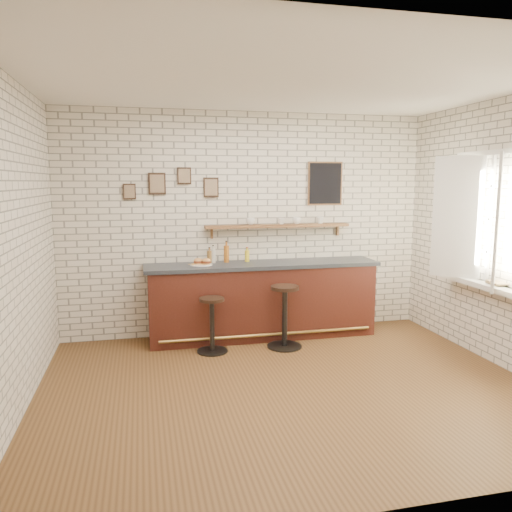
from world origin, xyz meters
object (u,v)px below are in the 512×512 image
(book_lower, at_px, (490,284))
(shelf_cup_d, at_px, (320,220))
(bar_stool_left, at_px, (212,323))
(book_upper, at_px, (491,283))
(condiment_bottle_yellow, at_px, (247,256))
(bar_stool_right, at_px, (285,315))
(shelf_cup_c, at_px, (297,221))
(shelf_cup_b, at_px, (282,221))
(shelf_cup_a, at_px, (251,221))
(ciabatta_sandwich, at_px, (202,261))
(bitters_bottle_brown, at_px, (210,257))
(bar_counter, at_px, (263,300))
(bitters_bottle_white, at_px, (213,256))
(sandwich_plate, at_px, (201,265))
(bitters_bottle_amber, at_px, (226,254))

(book_lower, bearing_deg, shelf_cup_d, 133.78)
(bar_stool_left, bearing_deg, book_upper, -20.80)
(condiment_bottle_yellow, xyz_separation_m, bar_stool_right, (0.34, -0.64, -0.67))
(bar_stool_left, bearing_deg, shelf_cup_c, 27.56)
(condiment_bottle_yellow, height_order, shelf_cup_b, shelf_cup_b)
(shelf_cup_d, distance_m, book_upper, 2.34)
(shelf_cup_a, relative_size, shelf_cup_b, 1.30)
(bar_stool_left, relative_size, book_lower, 3.28)
(ciabatta_sandwich, distance_m, book_lower, 3.43)
(bitters_bottle_brown, relative_size, bar_stool_left, 0.31)
(bar_counter, bearing_deg, bar_stool_right, -71.66)
(ciabatta_sandwich, distance_m, bitters_bottle_white, 0.23)
(shelf_cup_d, relative_size, book_upper, 0.40)
(bar_stool_left, bearing_deg, bar_stool_right, -1.79)
(bitters_bottle_white, xyz_separation_m, shelf_cup_b, (0.95, 0.05, 0.44))
(shelf_cup_b, bearing_deg, bar_stool_left, 158.26)
(shelf_cup_a, distance_m, shelf_cup_c, 0.65)
(sandwich_plate, distance_m, shelf_cup_a, 0.90)
(condiment_bottle_yellow, bearing_deg, bitters_bottle_brown, 180.00)
(book_lower, relative_size, book_upper, 0.84)
(bar_stool_right, relative_size, shelf_cup_a, 6.70)
(bitters_bottle_brown, height_order, bitters_bottle_amber, bitters_bottle_amber)
(shelf_cup_a, height_order, book_upper, shelf_cup_a)
(bar_stool_right, bearing_deg, book_lower, -27.63)
(ciabatta_sandwich, height_order, condiment_bottle_yellow, condiment_bottle_yellow)
(ciabatta_sandwich, relative_size, condiment_bottle_yellow, 1.16)
(book_upper, bearing_deg, bitters_bottle_amber, 153.87)
(book_upper, bearing_deg, bar_counter, 151.24)
(bar_stool_left, relative_size, shelf_cup_b, 7.51)
(shelf_cup_a, bearing_deg, book_upper, -72.08)
(bar_stool_right, distance_m, shelf_cup_c, 1.37)
(bitters_bottle_amber, bearing_deg, ciabatta_sandwich, -156.04)
(sandwich_plate, relative_size, bar_stool_right, 0.35)
(shelf_cup_a, relative_size, book_upper, 0.48)
(bitters_bottle_brown, relative_size, shelf_cup_d, 2.14)
(condiment_bottle_yellow, bearing_deg, bar_counter, -39.53)
(bar_counter, xyz_separation_m, sandwich_plate, (-0.82, -0.00, 0.51))
(bitters_bottle_brown, bearing_deg, ciabatta_sandwich, -127.45)
(bar_counter, distance_m, ciabatta_sandwich, 0.98)
(condiment_bottle_yellow, bearing_deg, ciabatta_sandwich, -166.27)
(condiment_bottle_yellow, distance_m, shelf_cup_c, 0.84)
(bitters_bottle_amber, height_order, condiment_bottle_yellow, bitters_bottle_amber)
(sandwich_plate, bearing_deg, shelf_cup_a, 16.39)
(sandwich_plate, xyz_separation_m, shelf_cup_a, (0.70, 0.21, 0.53))
(bar_counter, relative_size, bitters_bottle_white, 13.14)
(shelf_cup_c, height_order, book_upper, shelf_cup_c)
(bar_counter, distance_m, shelf_cup_d, 1.37)
(ciabatta_sandwich, xyz_separation_m, shelf_cup_d, (1.68, 0.21, 0.49))
(shelf_cup_a, bearing_deg, bar_stool_right, -102.66)
(ciabatta_sandwich, xyz_separation_m, bar_stool_left, (0.05, -0.46, -0.69))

